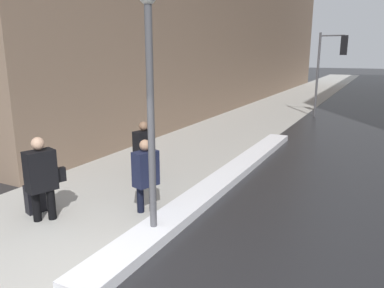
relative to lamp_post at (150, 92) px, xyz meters
name	(u,v)px	position (x,y,z in m)	size (l,w,h in m)	color
ground_plane	(91,275)	(-0.16, -1.44, -2.53)	(160.00, 160.00, 0.00)	#232326
sidewalk_slab	(262,115)	(-2.16, 13.56, -2.52)	(4.00, 80.00, 0.01)	#B2AFA8
snow_bank_curb	(225,178)	(0.03, 3.22, -2.43)	(0.65, 10.46, 0.19)	white
lamp_post	(150,92)	(0.00, 0.00, 0.00)	(0.28, 0.28, 4.14)	#515156
traffic_light_near	(333,57)	(0.95, 14.37, 0.42)	(1.31, 0.32, 4.08)	#515156
pedestrian_with_shoulder_bag	(42,175)	(-2.20, -0.43, -1.62)	(0.46, 0.77, 1.65)	black
pedestrian_nearside	(146,173)	(-0.68, 0.79, -1.69)	(0.42, 0.55, 1.51)	black
pedestrian_in_glasses	(144,148)	(-1.81, 2.37, -1.69)	(0.42, 0.55, 1.51)	black
rolling_suitcase	(35,199)	(-2.65, -0.26, -2.23)	(0.32, 0.41, 0.95)	black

